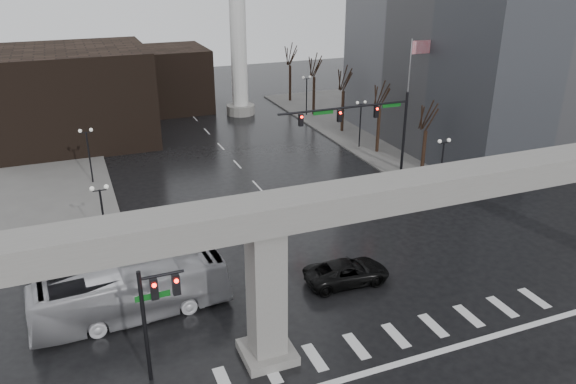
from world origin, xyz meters
name	(u,v)px	position (x,y,z in m)	size (l,w,h in m)	color
ground	(386,325)	(0.00, 0.00, 0.00)	(160.00, 160.00, 0.00)	black
sidewalk_ne	(416,117)	(26.00, 36.00, 0.07)	(28.00, 36.00, 0.15)	slate
elevated_guideway	(417,209)	(1.26, 0.00, 6.88)	(48.00, 2.60, 8.70)	gray
building_far_left	(72,96)	(-14.00, 42.00, 5.00)	(16.00, 14.00, 10.00)	black
building_far_mid	(167,79)	(-2.00, 52.00, 4.00)	(10.00, 10.00, 8.00)	black
smokestack	(237,6)	(6.00, 46.00, 13.35)	(3.60, 3.60, 30.00)	silver
signal_mast_arm	(367,121)	(8.99, 18.80, 5.83)	(12.12, 0.43, 8.00)	black
signal_left_pole	(155,306)	(-12.25, 0.50, 4.07)	(2.30, 0.30, 6.00)	black
flagpole_assembly	(411,88)	(15.29, 22.00, 7.53)	(2.06, 0.12, 12.00)	silver
lamp_right_0	(442,158)	(13.50, 14.00, 3.47)	(1.22, 0.32, 5.11)	black
lamp_right_1	(361,116)	(13.50, 28.00, 3.47)	(1.22, 0.32, 5.11)	black
lamp_right_2	(307,89)	(13.50, 42.00, 3.47)	(1.22, 0.32, 5.11)	black
lamp_left_0	(102,208)	(-13.50, 14.00, 3.47)	(1.22, 0.32, 5.11)	black
lamp_left_1	(88,147)	(-13.50, 28.00, 3.47)	(1.22, 0.32, 5.11)	black
lamp_left_2	(79,109)	(-13.50, 42.00, 3.47)	(1.22, 0.32, 5.11)	black
tree_right_0	(424,150)	(14.53, 18.02, 2.79)	(1.09, 1.58, 7.50)	black
tree_right_1	(379,126)	(14.53, 26.02, 2.85)	(1.09, 1.61, 7.67)	black
tree_right_2	(343,107)	(14.53, 34.02, 2.91)	(1.10, 1.63, 7.85)	black
tree_right_3	(314,92)	(14.53, 42.02, 2.98)	(1.11, 1.66, 8.02)	black
tree_right_4	(290,80)	(14.53, 50.02, 3.04)	(1.12, 1.69, 8.19)	black
pickup_truck	(347,272)	(-0.01, 4.75, 0.74)	(2.46, 5.33, 1.48)	black
city_bus	(132,293)	(-12.83, 6.04, 1.52)	(2.56, 10.94, 3.05)	#AEAEB3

